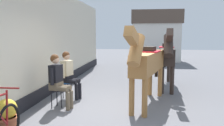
# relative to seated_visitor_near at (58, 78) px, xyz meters

# --- Properties ---
(ground_plane) EXTENTS (40.00, 40.00, 0.00)m
(ground_plane) POSITION_rel_seated_visitor_near_xyz_m (1.64, 2.90, -0.78)
(ground_plane) COLOR slate
(pub_facade_wall) EXTENTS (0.34, 14.00, 3.40)m
(pub_facade_wall) POSITION_rel_seated_visitor_near_xyz_m (-0.91, 1.40, 0.76)
(pub_facade_wall) COLOR beige
(pub_facade_wall) RESTS_ON ground_plane
(distant_cottage) EXTENTS (3.40, 2.60, 3.50)m
(distant_cottage) POSITION_rel_seated_visitor_near_xyz_m (3.04, 11.14, 1.02)
(distant_cottage) COLOR silver
(distant_cottage) RESTS_ON ground_plane
(seated_visitor_near) EXTENTS (0.61, 0.48, 1.39)m
(seated_visitor_near) POSITION_rel_seated_visitor_near_xyz_m (0.00, 0.00, 0.00)
(seated_visitor_near) COLOR black
(seated_visitor_near) RESTS_ON ground_plane
(seated_visitor_far) EXTENTS (0.61, 0.48, 1.39)m
(seated_visitor_far) POSITION_rel_seated_visitor_near_xyz_m (-0.02, 0.91, 0.00)
(seated_visitor_far) COLOR #194C99
(seated_visitor_far) RESTS_ON ground_plane
(saddled_horse_near) EXTENTS (1.02, 2.94, 2.06)m
(saddled_horse_near) POSITION_rel_seated_visitor_near_xyz_m (2.25, 0.48, 0.38)
(saddled_horse_near) COLOR #9E6B38
(saddled_horse_near) RESTS_ON ground_plane
(saddled_horse_far) EXTENTS (0.55, 3.00, 2.06)m
(saddled_horse_far) POSITION_rel_seated_visitor_near_xyz_m (2.95, 2.62, 0.38)
(saddled_horse_far) COLOR #2D231E
(saddled_horse_far) RESTS_ON ground_plane
(flower_planter_near) EXTENTS (0.43, 0.43, 0.64)m
(flower_planter_near) POSITION_rel_seated_visitor_near_xyz_m (-0.49, -1.49, -0.44)
(flower_planter_near) COLOR #A85638
(flower_planter_near) RESTS_ON ground_plane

